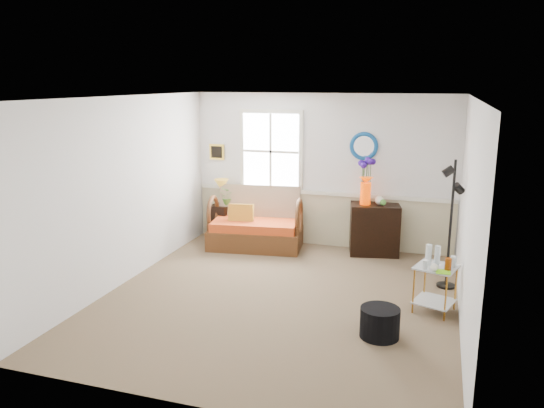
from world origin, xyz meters
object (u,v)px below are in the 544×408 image
(loveseat, at_px, (256,218))
(floor_lamp, at_px, (451,225))
(ottoman, at_px, (380,323))
(side_table, at_px, (435,289))
(cabinet, at_px, (374,229))
(lamp_stand, at_px, (222,222))

(loveseat, height_order, floor_lamp, floor_lamp)
(loveseat, distance_m, floor_lamp, 3.27)
(ottoman, bearing_deg, side_table, 57.44)
(cabinet, height_order, side_table, cabinet)
(loveseat, xyz_separation_m, side_table, (2.97, -1.80, -0.21))
(cabinet, distance_m, floor_lamp, 1.70)
(loveseat, distance_m, cabinet, 2.00)
(side_table, bearing_deg, lamp_stand, 150.77)
(lamp_stand, relative_size, cabinet, 0.75)
(side_table, distance_m, ottoman, 1.06)
(loveseat, bearing_deg, ottoman, -55.76)
(lamp_stand, distance_m, floor_lamp, 4.09)
(ottoman, bearing_deg, loveseat, 131.88)
(side_table, xyz_separation_m, floor_lamp, (0.15, 0.90, 0.60))
(loveseat, relative_size, ottoman, 3.51)
(lamp_stand, height_order, ottoman, lamp_stand)
(floor_lamp, bearing_deg, lamp_stand, 149.35)
(lamp_stand, bearing_deg, cabinet, -0.46)
(lamp_stand, bearing_deg, ottoman, -43.22)
(floor_lamp, distance_m, ottoman, 2.05)
(cabinet, bearing_deg, loveseat, 175.95)
(lamp_stand, bearing_deg, side_table, -29.23)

